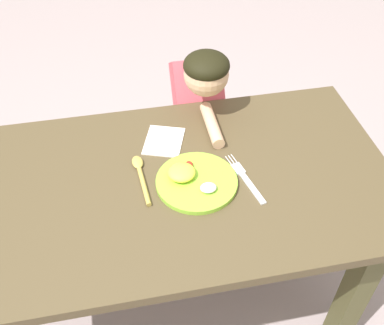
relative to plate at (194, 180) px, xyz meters
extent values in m
plane|color=gray|center=(-0.09, 0.02, -0.75)|extent=(8.00, 8.00, 0.00)
cube|color=#4D3F28|center=(-0.09, 0.02, -0.03)|extent=(1.40, 0.74, 0.03)
cube|color=#4C4929|center=(0.51, -0.24, -0.40)|extent=(0.07, 0.07, 0.70)
cube|color=#4C4929|center=(-0.68, 0.28, -0.40)|extent=(0.07, 0.07, 0.70)
cube|color=#4C4929|center=(0.51, 0.28, -0.40)|extent=(0.07, 0.07, 0.70)
cylinder|color=#8ECC38|center=(0.01, 0.00, -0.01)|extent=(0.24, 0.24, 0.02)
ellipsoid|color=#F9E642|center=(-0.03, 0.02, 0.02)|extent=(0.08, 0.08, 0.03)
ellipsoid|color=red|center=(-0.01, 0.05, 0.01)|extent=(0.03, 0.04, 0.02)
ellipsoid|color=silver|center=(0.03, -0.05, 0.01)|extent=(0.05, 0.04, 0.02)
cube|color=silver|center=(0.16, -0.06, -0.01)|extent=(0.05, 0.13, 0.01)
cube|color=silver|center=(0.14, 0.03, -0.01)|extent=(0.04, 0.05, 0.01)
cylinder|color=silver|center=(0.14, 0.08, -0.01)|extent=(0.01, 0.04, 0.00)
cylinder|color=silver|center=(0.13, 0.07, -0.01)|extent=(0.01, 0.04, 0.00)
cylinder|color=silver|center=(0.12, 0.07, -0.01)|extent=(0.01, 0.04, 0.00)
cylinder|color=#B49D47|center=(-0.15, 0.01, -0.01)|extent=(0.03, 0.15, 0.01)
ellipsoid|color=#B49D47|center=(-0.16, 0.11, -0.01)|extent=(0.04, 0.06, 0.02)
cube|color=#4C4462|center=(0.11, 0.54, -0.49)|extent=(0.18, 0.13, 0.52)
cube|color=#CC4C59|center=(0.11, 0.43, -0.07)|extent=(0.18, 0.31, 0.37)
sphere|color=#D8A884|center=(0.11, 0.33, 0.14)|extent=(0.15, 0.15, 0.15)
ellipsoid|color=black|center=(0.11, 0.33, 0.18)|extent=(0.15, 0.15, 0.08)
cylinder|color=#D8A884|center=(0.11, 0.23, 0.01)|extent=(0.04, 0.20, 0.04)
cube|color=white|center=(-0.06, 0.20, -0.01)|extent=(0.16, 0.18, 0.00)
camera|label=1|loc=(-0.19, -0.92, 0.99)|focal=42.71mm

